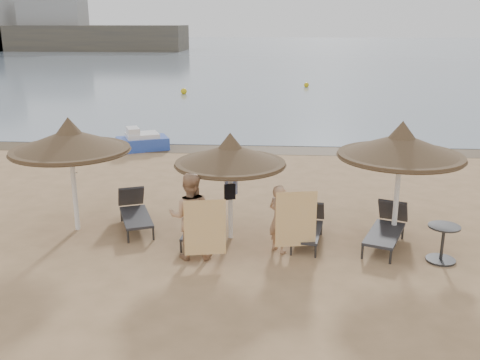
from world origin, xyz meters
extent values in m
plane|color=tan|center=(0.00, 0.00, 0.00)|extent=(160.00, 160.00, 0.00)
cube|color=gray|center=(0.00, 80.00, 0.01)|extent=(200.00, 140.00, 0.03)
cube|color=brown|center=(0.00, 9.40, 0.00)|extent=(200.00, 1.60, 0.01)
cube|color=brown|center=(-45.00, 78.00, 2.00)|extent=(60.00, 10.00, 4.00)
cube|color=gray|center=(-36.00, 77.00, 4.00)|extent=(10.00, 5.00, 8.00)
cylinder|color=white|center=(-4.28, 0.93, 0.98)|extent=(0.11, 0.11, 1.97)
cone|color=brown|center=(-4.28, 0.93, 2.18)|extent=(2.72, 2.72, 0.52)
cone|color=brown|center=(-4.28, 0.93, 2.48)|extent=(0.66, 0.66, 0.42)
cylinder|color=brown|center=(-4.28, 0.93, 1.93)|extent=(2.66, 2.66, 0.09)
cylinder|color=white|center=(-0.61, 0.67, 0.89)|extent=(0.10, 0.10, 1.79)
cone|color=brown|center=(-0.61, 0.67, 1.97)|extent=(2.47, 2.47, 0.47)
cone|color=brown|center=(-0.61, 0.67, 2.26)|extent=(0.60, 0.60, 0.38)
cylinder|color=brown|center=(-0.61, 0.67, 1.75)|extent=(2.42, 2.42, 0.09)
cylinder|color=white|center=(3.08, 0.85, 0.99)|extent=(0.11, 0.11, 1.99)
cone|color=brown|center=(3.08, 0.85, 2.19)|extent=(2.74, 2.74, 0.52)
cone|color=brown|center=(3.08, 0.85, 2.51)|extent=(0.66, 0.66, 0.43)
cylinder|color=brown|center=(3.08, 0.85, 1.95)|extent=(2.69, 2.69, 0.09)
cylinder|color=#2E2E2F|center=(-2.86, 0.21, 0.14)|extent=(0.05, 0.05, 0.28)
cylinder|color=#2E2E2F|center=(-2.34, 0.42, 0.14)|extent=(0.05, 0.05, 0.28)
cylinder|color=#2E2E2F|center=(-3.39, 1.52, 0.14)|extent=(0.05, 0.05, 0.28)
cylinder|color=#2E2E2F|center=(-2.87, 1.73, 0.14)|extent=(0.05, 0.05, 0.28)
cube|color=black|center=(-2.88, 1.02, 0.31)|extent=(1.14, 1.63, 0.06)
cube|color=black|center=(-3.21, 1.84, 0.55)|extent=(0.74, 0.63, 0.57)
cylinder|color=#2E2E2F|center=(-1.60, -0.21, 0.12)|extent=(0.04, 0.04, 0.25)
cylinder|color=#2E2E2F|center=(-1.11, -0.25, 0.12)|extent=(0.04, 0.04, 0.25)
cylinder|color=#2E2E2F|center=(-1.51, 1.02, 0.12)|extent=(0.04, 0.04, 0.25)
cylinder|color=#2E2E2F|center=(-1.02, 0.98, 0.12)|extent=(0.04, 0.04, 0.25)
cube|color=black|center=(-1.31, 0.43, 0.27)|extent=(0.65, 1.36, 0.05)
cube|color=black|center=(-1.25, 1.20, 0.48)|extent=(0.57, 0.41, 0.50)
cylinder|color=#2E2E2F|center=(0.74, -0.19, 0.13)|extent=(0.05, 0.05, 0.26)
cylinder|color=#2E2E2F|center=(1.25, -0.27, 0.13)|extent=(0.05, 0.05, 0.26)
cylinder|color=#2E2E2F|center=(0.96, 1.08, 0.13)|extent=(0.05, 0.05, 0.26)
cylinder|color=#2E2E2F|center=(1.47, 1.00, 0.13)|extent=(0.05, 0.05, 0.26)
cube|color=black|center=(1.11, 0.45, 0.29)|extent=(0.79, 1.45, 0.06)
cube|color=black|center=(1.25, 1.25, 0.51)|extent=(0.63, 0.48, 0.52)
cylinder|color=#2E2E2F|center=(2.22, -0.25, 0.14)|extent=(0.05, 0.05, 0.29)
cylinder|color=#2E2E2F|center=(2.76, -0.47, 0.14)|extent=(0.05, 0.05, 0.29)
cylinder|color=#2E2E2F|center=(2.75, 1.09, 0.14)|extent=(0.05, 0.05, 0.29)
cylinder|color=#2E2E2F|center=(3.29, 0.88, 0.14)|extent=(0.05, 0.05, 0.29)
cube|color=black|center=(2.77, 0.36, 0.32)|extent=(1.17, 1.67, 0.06)
cube|color=black|center=(3.11, 1.20, 0.57)|extent=(0.76, 0.64, 0.58)
cylinder|color=#2E2E2F|center=(3.83, -0.24, 0.02)|extent=(0.60, 0.60, 0.04)
cylinder|color=#2E2E2F|center=(3.83, -0.24, 0.38)|extent=(0.06, 0.06, 0.73)
cylinder|color=#2E2E2F|center=(3.83, -0.24, 0.76)|extent=(0.64, 0.64, 0.03)
imported|color=tan|center=(-1.35, -0.42, 1.06)|extent=(1.02, 0.70, 2.13)
imported|color=tan|center=(0.48, 0.01, 0.86)|extent=(0.93, 0.92, 1.72)
cube|color=orange|center=(-1.00, -0.77, 0.81)|extent=(0.82, 0.17, 1.17)
cube|color=orange|center=(0.83, -0.24, 0.83)|extent=(0.85, 0.17, 1.20)
cube|color=silver|center=(-0.61, 0.85, 1.19)|extent=(0.30, 0.20, 0.36)
cube|color=black|center=(-0.61, 0.51, 1.15)|extent=(0.25, 0.16, 0.34)
cube|color=blue|center=(-4.75, 9.12, 0.23)|extent=(2.17, 1.78, 0.47)
cube|color=white|center=(-4.75, 9.12, 0.53)|extent=(1.48, 1.35, 0.21)
cube|color=white|center=(-5.06, 8.98, 0.73)|extent=(0.70, 0.88, 0.30)
sphere|color=yellow|center=(-5.91, 25.03, 0.21)|extent=(0.41, 0.41, 0.41)
sphere|color=yellow|center=(2.49, 29.50, 0.18)|extent=(0.37, 0.37, 0.37)
camera|label=1|loc=(0.40, -10.61, 4.77)|focal=40.00mm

